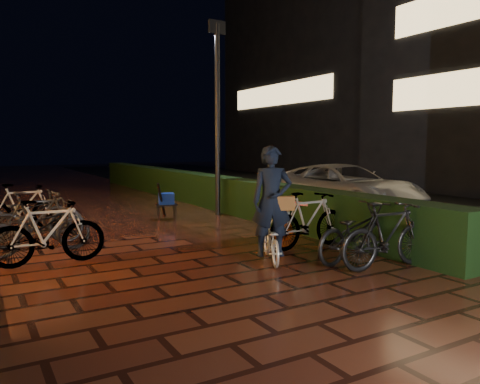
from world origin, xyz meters
TOP-DOWN VIEW (x-y plane):
  - ground at (0.00, 0.00)m, footprint 80.00×80.00m
  - asphalt_road at (9.00, 5.00)m, footprint 11.00×60.00m
  - hedge at (3.30, 8.00)m, footprint 0.70×20.00m
  - van at (6.26, 4.19)m, footprint 2.83×5.19m
  - far_buildings at (17.23, 9.61)m, footprint 9.08×31.00m
  - lamp_post_hedge at (2.71, 5.44)m, footprint 0.51×0.15m
  - cyclist at (1.06, 0.31)m, footprint 1.00×1.44m
  - traffic_barrier at (2.99, 1.71)m, footprint 0.93×1.81m
  - cart_assembly at (1.15, 5.39)m, footprint 0.66×0.56m
  - parked_bikes_storefront at (-2.25, 3.77)m, footprint 1.94×4.14m
  - parked_bikes_hedge at (2.36, -0.17)m, footprint 2.01×2.42m

SIDE VIEW (x-z plane):
  - ground at x=0.00m, z-range 0.00..0.00m
  - asphalt_road at x=9.00m, z-range 0.00..0.01m
  - traffic_barrier at x=2.99m, z-range 0.00..0.74m
  - hedge at x=3.30m, z-range 0.00..1.00m
  - cart_assembly at x=1.15m, z-range 0.01..1.02m
  - parked_bikes_storefront at x=-2.25m, z-range -0.02..1.07m
  - parked_bikes_hedge at x=2.36m, z-range -0.02..1.07m
  - van at x=6.26m, z-range 0.01..1.39m
  - cyclist at x=1.06m, z-range -0.25..1.71m
  - lamp_post_hedge at x=2.71m, z-range 0.27..5.57m
  - far_buildings at x=17.23m, z-range -0.53..13.47m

